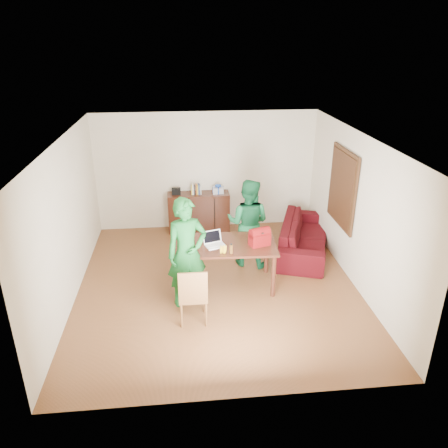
{
  "coord_description": "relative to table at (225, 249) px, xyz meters",
  "views": [
    {
      "loc": [
        -0.59,
        -6.89,
        4.21
      ],
      "look_at": [
        0.15,
        0.19,
        1.13
      ],
      "focal_mm": 35.0,
      "sensor_mm": 36.0,
      "label": 1
    }
  ],
  "objects": [
    {
      "name": "chair",
      "position": [
        -0.62,
        -1.04,
        -0.44
      ],
      "size": [
        0.45,
        0.43,
        0.98
      ],
      "rotation": [
        0.0,
        0.0,
        -0.0
      ],
      "color": "brown",
      "rests_on": "ground"
    },
    {
      "name": "room",
      "position": [
        -0.13,
        0.14,
        0.58
      ],
      "size": [
        5.2,
        5.7,
        2.9
      ],
      "color": "#492D12",
      "rests_on": "ground"
    },
    {
      "name": "red_bag",
      "position": [
        0.59,
        -0.11,
        0.24
      ],
      "size": [
        0.39,
        0.3,
        0.26
      ],
      "primitive_type": "cube",
      "rotation": [
        0.0,
        0.0,
        0.32
      ],
      "color": "#700E07",
      "rests_on": "table"
    },
    {
      "name": "laptop",
      "position": [
        -0.18,
        -0.08,
        0.15
      ],
      "size": [
        0.39,
        0.32,
        0.24
      ],
      "rotation": [
        0.0,
        0.0,
        0.31
      ],
      "color": "white",
      "rests_on": "table"
    },
    {
      "name": "bottle",
      "position": [
        0.06,
        -0.37,
        0.2
      ],
      "size": [
        0.07,
        0.07,
        0.18
      ],
      "primitive_type": "cylinder",
      "rotation": [
        0.0,
        0.0,
        -0.32
      ],
      "color": "#5C3815",
      "rests_on": "table"
    },
    {
      "name": "table",
      "position": [
        0.0,
        0.0,
        0.0
      ],
      "size": [
        1.83,
        1.09,
        0.84
      ],
      "rotation": [
        0.0,
        0.0,
        -0.05
      ],
      "color": "black",
      "rests_on": "ground"
    },
    {
      "name": "sofa",
      "position": [
        1.8,
        1.21,
        -0.39
      ],
      "size": [
        1.62,
        2.49,
        0.68
      ],
      "primitive_type": "imported",
      "rotation": [
        0.0,
        0.0,
        1.23
      ],
      "color": "#3B0807",
      "rests_on": "ground"
    },
    {
      "name": "person_far",
      "position": [
        0.53,
        0.79,
        0.15
      ],
      "size": [
        1.04,
        0.94,
        1.75
      ],
      "primitive_type": "imported",
      "rotation": [
        0.0,
        0.0,
        2.75
      ],
      "color": "#13562E",
      "rests_on": "ground"
    },
    {
      "name": "bananas",
      "position": [
        -0.07,
        -0.36,
        0.14
      ],
      "size": [
        0.18,
        0.14,
        0.06
      ],
      "primitive_type": null,
      "rotation": [
        0.0,
        0.0,
        -0.37
      ],
      "color": "gold",
      "rests_on": "table"
    },
    {
      "name": "person_near",
      "position": [
        -0.68,
        -0.49,
        0.22
      ],
      "size": [
        0.79,
        0.64,
        1.88
      ],
      "primitive_type": "imported",
      "rotation": [
        0.0,
        0.0,
        0.32
      ],
      "color": "#145B21",
      "rests_on": "ground"
    }
  ]
}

